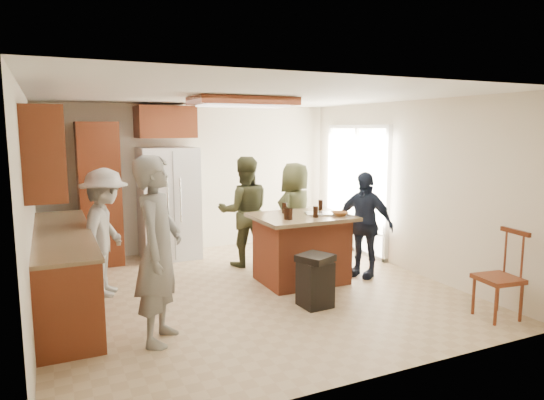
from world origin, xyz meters
name	(u,v)px	position (x,y,z in m)	size (l,w,h in m)	color
room_shell	(424,192)	(4.37, 1.64, 0.87)	(8.00, 5.20, 5.00)	tan
person_front_left	(159,250)	(-1.37, -1.00, 0.92)	(0.67, 0.49, 1.85)	gray
person_behind_left	(245,211)	(0.40, 1.17, 0.84)	(0.82, 0.51, 1.68)	#3A3D23
person_behind_right	(295,215)	(1.08, 0.82, 0.80)	(0.78, 0.51, 1.59)	#3D4126
person_side_right	(364,224)	(1.72, -0.05, 0.75)	(0.88, 0.45, 1.50)	#1A2234
person_counter	(106,232)	(-1.69, 0.66, 0.81)	(1.04, 0.48, 1.61)	gray
left_cabinetry	(57,228)	(-2.24, 0.40, 0.96)	(0.64, 3.00, 2.30)	maroon
back_wall_units	(116,175)	(-1.33, 2.20, 1.38)	(1.80, 0.60, 2.45)	maroon
refrigerator	(169,203)	(-0.55, 2.12, 0.90)	(0.90, 0.76, 1.80)	white
kitchen_island	(301,248)	(0.80, 0.09, 0.47)	(1.28, 1.03, 0.93)	#9C4528
island_items	(317,212)	(0.98, -0.01, 0.97)	(0.92, 0.65, 0.15)	silver
trash_bin	(315,280)	(0.49, -0.83, 0.32)	(0.48, 0.48, 0.63)	black
spindle_chair	(500,278)	(2.17, -1.99, 0.45)	(0.47, 0.47, 0.99)	maroon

